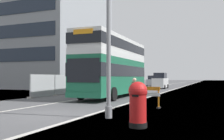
{
  "coord_description": "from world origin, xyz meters",
  "views": [
    {
      "loc": [
        7.01,
        -9.59,
        1.71
      ],
      "look_at": [
        0.36,
        6.91,
        2.2
      ],
      "focal_mm": 41.02,
      "sensor_mm": 36.0,
      "label": 1
    }
  ],
  "objects_px": {
    "car_oncoming_near": "(160,81)",
    "car_receding_far": "(160,80)",
    "red_pillar_postbox": "(138,102)",
    "car_receding_mid": "(153,81)",
    "double_decker_bus": "(114,66)",
    "pedestrian_at_kerb": "(134,93)",
    "roadworks_barrier": "(147,95)",
    "lamppost_foreground": "(109,8)"
  },
  "relations": [
    {
      "from": "double_decker_bus",
      "to": "roadworks_barrier",
      "type": "relative_size",
      "value": 7.57
    },
    {
      "from": "red_pillar_postbox",
      "to": "car_oncoming_near",
      "type": "relative_size",
      "value": 0.38
    },
    {
      "from": "car_receding_far",
      "to": "lamppost_foreground",
      "type": "bearing_deg",
      "value": -81.32
    },
    {
      "from": "lamppost_foreground",
      "to": "pedestrian_at_kerb",
      "type": "height_order",
      "value": "lamppost_foreground"
    },
    {
      "from": "double_decker_bus",
      "to": "lamppost_foreground",
      "type": "relative_size",
      "value": 1.18
    },
    {
      "from": "lamppost_foreground",
      "to": "car_receding_far",
      "type": "distance_m",
      "value": 46.75
    },
    {
      "from": "car_receding_mid",
      "to": "pedestrian_at_kerb",
      "type": "height_order",
      "value": "car_receding_mid"
    },
    {
      "from": "car_receding_mid",
      "to": "double_decker_bus",
      "type": "bearing_deg",
      "value": -84.22
    },
    {
      "from": "car_receding_mid",
      "to": "car_receding_far",
      "type": "distance_m",
      "value": 8.21
    },
    {
      "from": "lamppost_foreground",
      "to": "red_pillar_postbox",
      "type": "xyz_separation_m",
      "value": [
        1.67,
        -1.42,
        -3.76
      ]
    },
    {
      "from": "car_oncoming_near",
      "to": "pedestrian_at_kerb",
      "type": "distance_m",
      "value": 24.78
    },
    {
      "from": "red_pillar_postbox",
      "to": "car_receding_far",
      "type": "xyz_separation_m",
      "value": [
        -8.71,
        47.49,
        0.18
      ]
    },
    {
      "from": "double_decker_bus",
      "to": "pedestrian_at_kerb",
      "type": "bearing_deg",
      "value": -59.95
    },
    {
      "from": "lamppost_foreground",
      "to": "roadworks_barrier",
      "type": "height_order",
      "value": "lamppost_foreground"
    },
    {
      "from": "double_decker_bus",
      "to": "car_receding_far",
      "type": "xyz_separation_m",
      "value": [
        -3.1,
        35.57,
        -1.62
      ]
    },
    {
      "from": "lamppost_foreground",
      "to": "red_pillar_postbox",
      "type": "relative_size",
      "value": 6.24
    },
    {
      "from": "car_receding_mid",
      "to": "lamppost_foreground",
      "type": "bearing_deg",
      "value": -79.96
    },
    {
      "from": "car_receding_far",
      "to": "pedestrian_at_kerb",
      "type": "bearing_deg",
      "value": -80.58
    },
    {
      "from": "double_decker_bus",
      "to": "lamppost_foreground",
      "type": "height_order",
      "value": "lamppost_foreground"
    },
    {
      "from": "car_oncoming_near",
      "to": "pedestrian_at_kerb",
      "type": "height_order",
      "value": "car_oncoming_near"
    },
    {
      "from": "roadworks_barrier",
      "to": "car_oncoming_near",
      "type": "bearing_deg",
      "value": 99.51
    },
    {
      "from": "car_receding_far",
      "to": "pedestrian_at_kerb",
      "type": "distance_m",
      "value": 42.94
    },
    {
      "from": "car_oncoming_near",
      "to": "car_receding_far",
      "type": "xyz_separation_m",
      "value": [
        -3.57,
        17.82,
        -0.05
      ]
    },
    {
      "from": "lamppost_foreground",
      "to": "car_oncoming_near",
      "type": "height_order",
      "value": "lamppost_foreground"
    },
    {
      "from": "double_decker_bus",
      "to": "red_pillar_postbox",
      "type": "height_order",
      "value": "double_decker_bus"
    },
    {
      "from": "red_pillar_postbox",
      "to": "roadworks_barrier",
      "type": "height_order",
      "value": "red_pillar_postbox"
    },
    {
      "from": "roadworks_barrier",
      "to": "car_receding_mid",
      "type": "xyz_separation_m",
      "value": [
        -7.28,
        33.74,
        0.2
      ]
    },
    {
      "from": "roadworks_barrier",
      "to": "red_pillar_postbox",
      "type": "bearing_deg",
      "value": -78.77
    },
    {
      "from": "roadworks_barrier",
      "to": "double_decker_bus",
      "type": "bearing_deg",
      "value": 125.3
    },
    {
      "from": "car_receding_far",
      "to": "pedestrian_at_kerb",
      "type": "height_order",
      "value": "car_receding_far"
    },
    {
      "from": "double_decker_bus",
      "to": "pedestrian_at_kerb",
      "type": "relative_size",
      "value": 6.87
    },
    {
      "from": "car_receding_far",
      "to": "red_pillar_postbox",
      "type": "bearing_deg",
      "value": -79.61
    },
    {
      "from": "roadworks_barrier",
      "to": "car_oncoming_near",
      "type": "distance_m",
      "value": 24.45
    },
    {
      "from": "red_pillar_postbox",
      "to": "car_receding_mid",
      "type": "xyz_separation_m",
      "value": [
        -8.38,
        39.29,
        0.08
      ]
    },
    {
      "from": "roadworks_barrier",
      "to": "car_oncoming_near",
      "type": "relative_size",
      "value": 0.37
    },
    {
      "from": "roadworks_barrier",
      "to": "car_receding_far",
      "type": "distance_m",
      "value": 42.62
    },
    {
      "from": "car_oncoming_near",
      "to": "car_receding_far",
      "type": "height_order",
      "value": "car_oncoming_near"
    },
    {
      "from": "car_oncoming_near",
      "to": "pedestrian_at_kerb",
      "type": "relative_size",
      "value": 2.45
    },
    {
      "from": "car_receding_mid",
      "to": "car_receding_far",
      "type": "relative_size",
      "value": 0.87
    },
    {
      "from": "lamppost_foreground",
      "to": "car_receding_mid",
      "type": "bearing_deg",
      "value": 100.04
    },
    {
      "from": "roadworks_barrier",
      "to": "lamppost_foreground",
      "type": "bearing_deg",
      "value": -97.87
    },
    {
      "from": "lamppost_foreground",
      "to": "red_pillar_postbox",
      "type": "bearing_deg",
      "value": -40.24
    }
  ]
}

